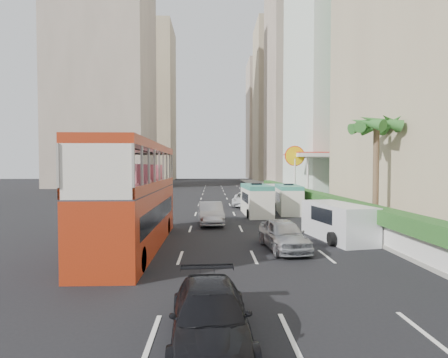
{
  "coord_description": "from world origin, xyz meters",
  "views": [
    {
      "loc": [
        -2.2,
        -17.01,
        3.93
      ],
      "look_at": [
        -1.5,
        4.0,
        3.2
      ],
      "focal_mm": 28.0,
      "sensor_mm": 36.0,
      "label": 1
    }
  ],
  "objects_px": {
    "car_silver_lane_a": "(211,224)",
    "palm_tree": "(376,176)",
    "van_asset": "(244,206)",
    "minibus_far": "(288,199)",
    "car_black": "(210,344)",
    "double_decker_bus": "(134,196)",
    "panel_van_far": "(270,194)",
    "panel_van_near": "(337,222)",
    "car_silver_lane_b": "(283,249)",
    "minibus_near": "(256,200)",
    "shell_station": "(318,177)"
  },
  "relations": [
    {
      "from": "car_black",
      "to": "van_asset",
      "type": "height_order",
      "value": "van_asset"
    },
    {
      "from": "van_asset",
      "to": "panel_van_far",
      "type": "relative_size",
      "value": 0.99
    },
    {
      "from": "minibus_far",
      "to": "panel_van_near",
      "type": "xyz_separation_m",
      "value": [
        0.26,
        -11.05,
        -0.22
      ]
    },
    {
      "from": "double_decker_bus",
      "to": "shell_station",
      "type": "distance_m",
      "value": 28.02
    },
    {
      "from": "shell_station",
      "to": "panel_van_near",
      "type": "bearing_deg",
      "value": -104.22
    },
    {
      "from": "car_silver_lane_b",
      "to": "panel_van_far",
      "type": "distance_m",
      "value": 21.9
    },
    {
      "from": "car_black",
      "to": "panel_van_near",
      "type": "height_order",
      "value": "panel_van_near"
    },
    {
      "from": "palm_tree",
      "to": "car_silver_lane_b",
      "type": "bearing_deg",
      "value": -145.02
    },
    {
      "from": "car_silver_lane_b",
      "to": "panel_van_far",
      "type": "height_order",
      "value": "panel_van_far"
    },
    {
      "from": "panel_van_far",
      "to": "car_black",
      "type": "bearing_deg",
      "value": -99.84
    },
    {
      "from": "car_silver_lane_a",
      "to": "minibus_near",
      "type": "height_order",
      "value": "minibus_near"
    },
    {
      "from": "minibus_near",
      "to": "panel_van_far",
      "type": "xyz_separation_m",
      "value": [
        2.71,
        9.69,
        -0.25
      ]
    },
    {
      "from": "car_silver_lane_a",
      "to": "minibus_far",
      "type": "distance_m",
      "value": 8.81
    },
    {
      "from": "car_silver_lane_b",
      "to": "car_black",
      "type": "relative_size",
      "value": 0.98
    },
    {
      "from": "minibus_far",
      "to": "car_silver_lane_b",
      "type": "bearing_deg",
      "value": -98.65
    },
    {
      "from": "van_asset",
      "to": "minibus_near",
      "type": "height_order",
      "value": "minibus_near"
    },
    {
      "from": "car_silver_lane_b",
      "to": "minibus_far",
      "type": "xyz_separation_m",
      "value": [
        3.14,
        13.27,
        1.19
      ]
    },
    {
      "from": "double_decker_bus",
      "to": "car_silver_lane_b",
      "type": "bearing_deg",
      "value": -5.1
    },
    {
      "from": "car_silver_lane_b",
      "to": "panel_van_far",
      "type": "relative_size",
      "value": 0.86
    },
    {
      "from": "minibus_near",
      "to": "palm_tree",
      "type": "xyz_separation_m",
      "value": [
        6.41,
        -7.35,
        2.14
      ]
    },
    {
      "from": "car_silver_lane_b",
      "to": "palm_tree",
      "type": "bearing_deg",
      "value": 28.88
    },
    {
      "from": "palm_tree",
      "to": "shell_station",
      "type": "xyz_separation_m",
      "value": [
        2.2,
        19.0,
        -0.63
      ]
    },
    {
      "from": "double_decker_bus",
      "to": "car_black",
      "type": "distance_m",
      "value": 10.44
    },
    {
      "from": "minibus_far",
      "to": "van_asset",
      "type": "bearing_deg",
      "value": 126.55
    },
    {
      "from": "double_decker_bus",
      "to": "van_asset",
      "type": "xyz_separation_m",
      "value": [
        7.01,
        17.94,
        -2.53
      ]
    },
    {
      "from": "car_silver_lane_a",
      "to": "shell_station",
      "type": "height_order",
      "value": "shell_station"
    },
    {
      "from": "panel_van_far",
      "to": "palm_tree",
      "type": "distance_m",
      "value": 17.61
    },
    {
      "from": "car_silver_lane_b",
      "to": "panel_van_near",
      "type": "xyz_separation_m",
      "value": [
        3.4,
        2.22,
        0.97
      ]
    },
    {
      "from": "car_silver_lane_a",
      "to": "palm_tree",
      "type": "relative_size",
      "value": 0.7
    },
    {
      "from": "double_decker_bus",
      "to": "car_silver_lane_a",
      "type": "xyz_separation_m",
      "value": [
        3.68,
        6.95,
        -2.53
      ]
    },
    {
      "from": "palm_tree",
      "to": "shell_station",
      "type": "relative_size",
      "value": 0.8
    },
    {
      "from": "car_silver_lane_a",
      "to": "shell_station",
      "type": "xyz_separation_m",
      "value": [
        12.32,
        16.05,
        2.75
      ]
    },
    {
      "from": "van_asset",
      "to": "panel_van_near",
      "type": "distance_m",
      "value": 16.77
    },
    {
      "from": "car_black",
      "to": "double_decker_bus",
      "type": "bearing_deg",
      "value": 108.96
    },
    {
      "from": "car_silver_lane_a",
      "to": "car_black",
      "type": "height_order",
      "value": "car_silver_lane_a"
    },
    {
      "from": "van_asset",
      "to": "palm_tree",
      "type": "relative_size",
      "value": 0.76
    },
    {
      "from": "panel_van_near",
      "to": "palm_tree",
      "type": "height_order",
      "value": "palm_tree"
    },
    {
      "from": "car_black",
      "to": "minibus_near",
      "type": "relative_size",
      "value": 0.77
    },
    {
      "from": "minibus_far",
      "to": "double_decker_bus",
      "type": "bearing_deg",
      "value": -124.56
    },
    {
      "from": "car_silver_lane_a",
      "to": "panel_van_far",
      "type": "distance_m",
      "value": 15.52
    },
    {
      "from": "panel_van_far",
      "to": "shell_station",
      "type": "relative_size",
      "value": 0.61
    },
    {
      "from": "car_silver_lane_a",
      "to": "car_black",
      "type": "distance_m",
      "value": 16.35
    },
    {
      "from": "shell_station",
      "to": "minibus_far",
      "type": "bearing_deg",
      "value": -118.76
    },
    {
      "from": "car_black",
      "to": "panel_van_near",
      "type": "distance_m",
      "value": 12.97
    },
    {
      "from": "double_decker_bus",
      "to": "minibus_far",
      "type": "relative_size",
      "value": 2.06
    },
    {
      "from": "car_silver_lane_b",
      "to": "panel_van_near",
      "type": "distance_m",
      "value": 4.17
    },
    {
      "from": "van_asset",
      "to": "panel_van_far",
      "type": "xyz_separation_m",
      "value": [
        3.09,
        3.11,
        0.98
      ]
    },
    {
      "from": "double_decker_bus",
      "to": "car_silver_lane_b",
      "type": "relative_size",
      "value": 2.6
    },
    {
      "from": "double_decker_bus",
      "to": "car_black",
      "type": "height_order",
      "value": "double_decker_bus"
    },
    {
      "from": "minibus_near",
      "to": "panel_van_far",
      "type": "height_order",
      "value": "minibus_near"
    }
  ]
}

